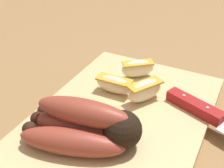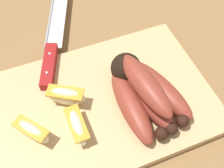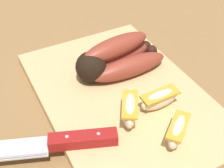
% 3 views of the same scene
% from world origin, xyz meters
% --- Properties ---
extents(ground_plane, '(6.00, 6.00, 0.00)m').
position_xyz_m(ground_plane, '(0.00, 0.00, 0.00)').
color(ground_plane, olive).
extents(cutting_board, '(0.39, 0.26, 0.02)m').
position_xyz_m(cutting_board, '(-0.01, -0.01, 0.01)').
color(cutting_board, tan).
rests_on(cutting_board, ground_plane).
extents(banana_bunch, '(0.12, 0.17, 0.07)m').
position_xyz_m(banana_bunch, '(0.05, -0.03, 0.05)').
color(banana_bunch, black).
rests_on(banana_bunch, cutting_board).
extents(chefs_knife, '(0.13, 0.27, 0.02)m').
position_xyz_m(chefs_knife, '(-0.07, 0.14, 0.03)').
color(chefs_knife, silver).
rests_on(chefs_knife, cutting_board).
extents(apple_wedge_near, '(0.06, 0.06, 0.04)m').
position_xyz_m(apple_wedge_near, '(-0.14, -0.03, 0.04)').
color(apple_wedge_near, beige).
rests_on(apple_wedge_near, cutting_board).
extents(apple_wedge_middle, '(0.03, 0.07, 0.03)m').
position_xyz_m(apple_wedge_middle, '(-0.07, -0.05, 0.04)').
color(apple_wedge_middle, beige).
rests_on(apple_wedge_middle, cutting_board).
extents(apple_wedge_far, '(0.07, 0.05, 0.04)m').
position_xyz_m(apple_wedge_far, '(-0.07, 0.01, 0.04)').
color(apple_wedge_far, beige).
rests_on(apple_wedge_far, cutting_board).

